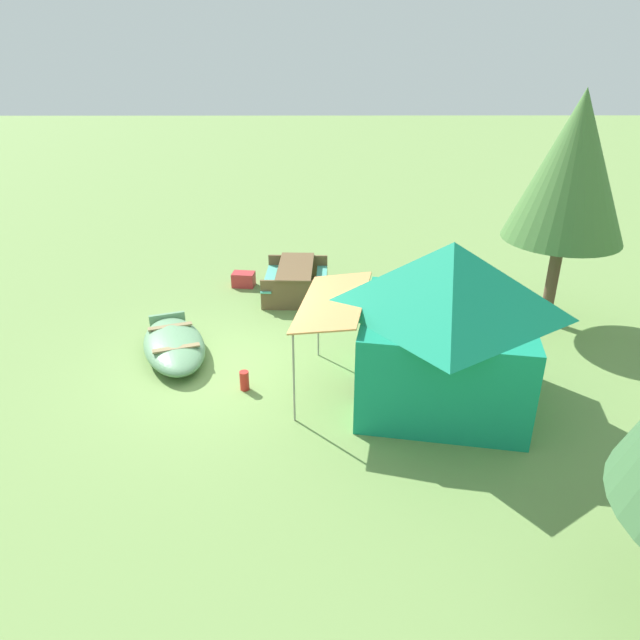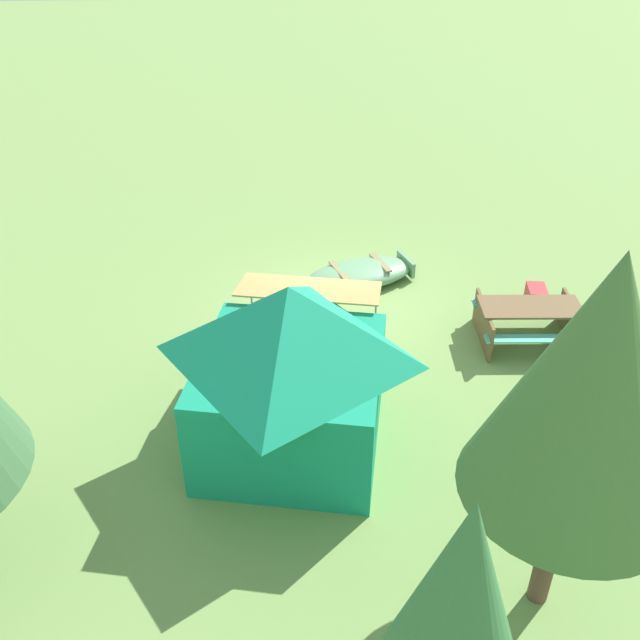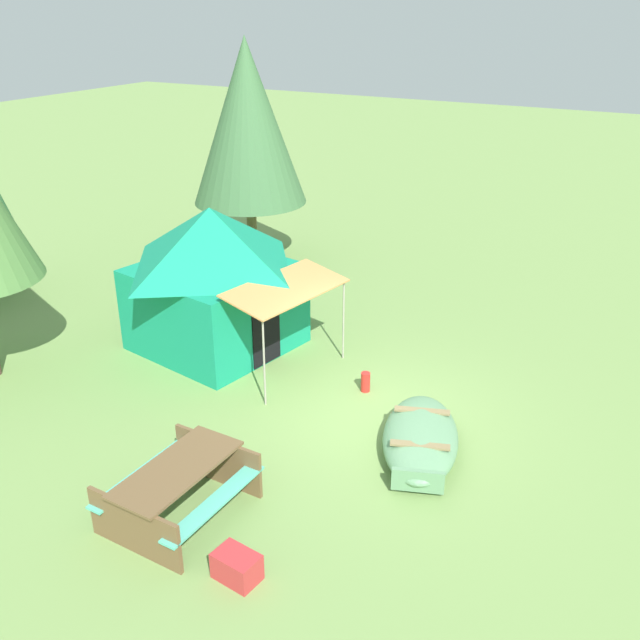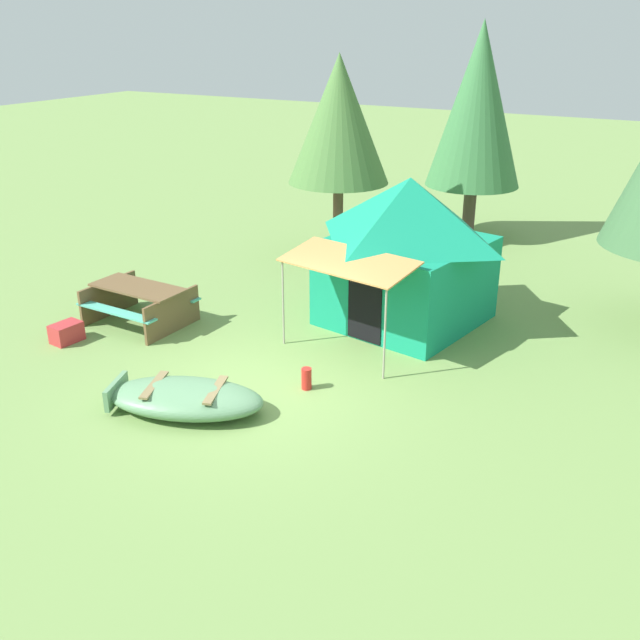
# 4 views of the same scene
# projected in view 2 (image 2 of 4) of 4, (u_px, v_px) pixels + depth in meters

# --- Properties ---
(ground_plane) EXTENTS (80.00, 80.00, 0.00)m
(ground_plane) POSITION_uv_depth(u_px,v_px,m) (336.00, 311.00, 14.97)
(ground_plane) COLOR #71944D
(beached_rowboat) EXTENTS (2.77, 1.96, 0.47)m
(beached_rowboat) POSITION_uv_depth(u_px,v_px,m) (360.00, 274.00, 15.81)
(beached_rowboat) COLOR #5F8D64
(beached_rowboat) RESTS_ON ground_plane
(canvas_cabin_tent) EXTENTS (3.45, 4.44, 2.95)m
(canvas_cabin_tent) POSITION_uv_depth(u_px,v_px,m) (290.00, 367.00, 10.76)
(canvas_cabin_tent) COLOR #148D67
(canvas_cabin_tent) RESTS_ON ground_plane
(picnic_table) EXTENTS (2.00, 1.61, 0.80)m
(picnic_table) POSITION_uv_depth(u_px,v_px,m) (529.00, 319.00, 13.78)
(picnic_table) COLOR brown
(picnic_table) RESTS_ON ground_plane
(cooler_box) EXTENTS (0.45, 0.61, 0.37)m
(cooler_box) POSITION_uv_depth(u_px,v_px,m) (536.00, 295.00, 15.14)
(cooler_box) COLOR #B92E31
(cooler_box) RESTS_ON ground_plane
(fuel_can) EXTENTS (0.24, 0.24, 0.38)m
(fuel_can) POSITION_uv_depth(u_px,v_px,m) (304.00, 315.00, 14.47)
(fuel_can) COLOR red
(fuel_can) RESTS_ON ground_plane
(pine_tree_far_center) EXTENTS (2.50, 2.50, 5.04)m
(pine_tree_far_center) POSITION_uv_depth(u_px,v_px,m) (593.00, 384.00, 7.27)
(pine_tree_far_center) COLOR brown
(pine_tree_far_center) RESTS_ON ground_plane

